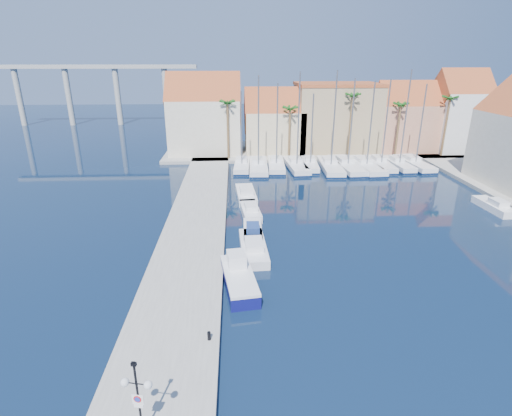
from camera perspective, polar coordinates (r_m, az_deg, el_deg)
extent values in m
plane|color=black|center=(28.28, 7.66, -14.06)|extent=(260.00, 260.00, 0.00)
cube|color=gray|center=(39.78, -8.74, -2.94)|extent=(6.00, 77.00, 0.50)
cube|color=gray|center=(74.03, 8.73, 8.13)|extent=(54.00, 16.00, 0.50)
cylinder|color=black|center=(19.27, -16.42, -24.88)|extent=(0.10, 0.10, 4.05)
cylinder|color=black|center=(18.73, -17.49, -22.73)|extent=(0.51, 0.15, 0.05)
cylinder|color=black|center=(18.55, -15.96, -23.06)|extent=(0.51, 0.15, 0.05)
sphere|color=white|center=(18.83, -18.24, -22.57)|extent=(0.36, 0.36, 0.36)
sphere|color=white|center=(18.46, -15.18, -23.22)|extent=(0.36, 0.36, 0.36)
cube|color=black|center=(17.97, -17.08, -20.54)|extent=(0.24, 0.16, 0.16)
cube|color=white|center=(19.16, -16.54, -24.78)|extent=(0.50, 0.13, 0.51)
cylinder|color=red|center=(19.11, -16.59, -24.73)|extent=(0.34, 0.08, 0.34)
cylinder|color=#1933A5|center=(19.10, -16.60, -24.75)|extent=(0.24, 0.06, 0.24)
cube|color=white|center=(19.41, -16.42, -25.52)|extent=(0.40, 0.11, 0.14)
cylinder|color=black|center=(24.68, -6.72, -17.68)|extent=(0.21, 0.21, 0.53)
cube|color=#0F1058|center=(30.14, -2.41, -10.42)|extent=(2.93, 6.45, 0.93)
cube|color=white|center=(29.85, -2.43, -9.48)|extent=(2.93, 6.45, 0.21)
cube|color=white|center=(30.65, -2.80, -7.41)|extent=(1.57, 1.83, 1.14)
cube|color=white|center=(35.13, -0.38, -5.73)|extent=(2.44, 6.83, 0.80)
cube|color=white|center=(34.22, -0.28, -5.18)|extent=(1.61, 2.42, 0.60)
cube|color=white|center=(38.18, -0.47, -3.48)|extent=(1.84, 5.44, 0.80)
cube|color=navy|center=(37.40, -0.45, -2.84)|extent=(1.25, 1.92, 0.60)
cube|color=white|center=(43.44, -0.83, -0.41)|extent=(2.34, 5.79, 0.80)
cube|color=white|center=(42.67, -0.73, 0.20)|extent=(1.45, 2.09, 0.60)
cube|color=white|center=(48.65, -1.44, 1.94)|extent=(2.57, 6.85, 0.80)
cube|color=white|center=(47.80, -1.37, 2.47)|extent=(1.65, 2.44, 0.60)
cube|color=white|center=(52.06, 30.86, 0.18)|extent=(2.09, 5.74, 0.80)
cube|color=white|center=(51.43, 31.35, 0.69)|extent=(1.36, 2.04, 0.60)
cube|color=white|center=(61.46, -2.01, 6.03)|extent=(2.67, 8.58, 1.00)
cube|color=#0D1F43|center=(61.54, -2.00, 5.74)|extent=(2.73, 8.64, 0.28)
cube|color=white|center=(62.08, -1.99, 6.94)|extent=(1.68, 2.62, 0.60)
cylinder|color=slate|center=(59.84, -2.09, 11.30)|extent=(0.20, 0.20, 10.58)
cube|color=white|center=(60.98, 0.34, 5.93)|extent=(3.03, 10.29, 1.00)
cube|color=#0D1F43|center=(61.06, 0.34, 5.64)|extent=(3.10, 10.35, 0.28)
cube|color=white|center=(61.77, 0.32, 6.88)|extent=(1.97, 3.13, 0.60)
cylinder|color=slate|center=(59.09, 0.36, 12.27)|extent=(0.20, 0.20, 12.77)
cube|color=white|center=(61.80, 2.91, 6.10)|extent=(2.91, 9.24, 1.00)
cube|color=#0D1F43|center=(61.88, 2.90, 5.81)|extent=(2.98, 9.30, 0.28)
cube|color=white|center=(62.49, 2.89, 7.02)|extent=(1.82, 2.83, 0.60)
cylinder|color=slate|center=(60.07, 3.03, 11.83)|extent=(0.20, 0.20, 11.63)
cube|color=white|center=(61.62, 5.75, 5.98)|extent=(3.11, 9.81, 1.00)
cube|color=#0D1F43|center=(61.70, 5.74, 5.69)|extent=(3.18, 9.88, 0.28)
cube|color=white|center=(62.34, 5.59, 6.92)|extent=(1.94, 3.01, 0.60)
cylinder|color=slate|center=(59.75, 6.09, 12.48)|extent=(0.20, 0.20, 13.24)
cube|color=white|center=(62.50, 7.72, 6.10)|extent=(2.80, 8.32, 1.00)
cube|color=#0D1F43|center=(62.58, 7.70, 5.82)|extent=(2.86, 8.39, 0.28)
cube|color=white|center=(63.09, 7.68, 6.99)|extent=(1.69, 2.57, 0.60)
cylinder|color=slate|center=(60.94, 8.01, 11.10)|extent=(0.20, 0.20, 10.18)
cube|color=white|center=(62.11, 10.57, 5.85)|extent=(3.36, 10.75, 1.00)
cube|color=#0D1F43|center=(62.19, 10.55, 5.56)|extent=(3.43, 10.81, 0.28)
cube|color=white|center=(62.93, 10.45, 6.80)|extent=(2.11, 3.29, 0.60)
cylinder|color=slate|center=(60.19, 11.11, 12.37)|extent=(0.20, 0.20, 13.44)
cube|color=white|center=(63.04, 12.83, 5.90)|extent=(3.70, 11.20, 1.00)
cube|color=#0D1F43|center=(63.12, 12.81, 5.62)|extent=(3.76, 11.26, 0.28)
cube|color=white|center=(63.85, 12.56, 6.85)|extent=(2.25, 3.45, 0.60)
cylinder|color=slate|center=(61.23, 13.50, 11.80)|extent=(0.20, 0.20, 12.33)
cube|color=white|center=(63.63, 15.35, 5.81)|extent=(3.48, 10.88, 1.00)
cube|color=#0D1F43|center=(63.71, 15.32, 5.53)|extent=(3.55, 10.94, 0.28)
cube|color=white|center=(64.40, 15.07, 6.75)|extent=(2.16, 3.34, 0.60)
cylinder|color=slate|center=(61.87, 16.10, 11.49)|extent=(0.20, 0.20, 11.98)
cube|color=white|center=(65.19, 17.34, 5.95)|extent=(2.55, 9.20, 1.00)
cube|color=#0D1F43|center=(65.26, 17.31, 5.68)|extent=(2.61, 9.26, 0.28)
cube|color=white|center=(65.84, 17.16, 6.83)|extent=(1.72, 2.78, 0.60)
cylinder|color=slate|center=(63.51, 18.10, 11.58)|extent=(0.20, 0.20, 12.15)
cube|color=white|center=(65.85, 19.66, 5.83)|extent=(2.50, 8.42, 1.00)
cube|color=#0D1F43|center=(65.93, 19.62, 5.56)|extent=(2.56, 8.48, 0.28)
cube|color=white|center=(66.40, 19.45, 6.68)|extent=(1.62, 2.56, 0.60)
cylinder|color=slate|center=(64.15, 20.60, 11.99)|extent=(0.20, 0.20, 13.51)
cube|color=white|center=(67.29, 21.62, 5.88)|extent=(3.23, 9.73, 1.00)
cube|color=#0D1F43|center=(67.36, 21.59, 5.61)|extent=(3.30, 9.80, 0.28)
cube|color=white|center=(67.92, 21.34, 6.74)|extent=(1.96, 3.00, 0.60)
cylinder|color=slate|center=(65.71, 22.54, 11.03)|extent=(0.20, 0.20, 11.51)
cube|color=beige|center=(70.84, -7.28, 11.56)|extent=(12.00, 9.00, 9.00)
cube|color=brown|center=(70.28, -7.45, 15.18)|extent=(12.30, 9.00, 9.00)
cube|color=#CDBA90|center=(71.15, 2.62, 10.92)|extent=(10.00, 8.00, 7.00)
cube|color=brown|center=(70.64, 2.67, 13.72)|extent=(10.30, 8.00, 8.00)
cube|color=tan|center=(73.69, 11.32, 12.47)|extent=(14.00, 10.00, 11.00)
cube|color=brown|center=(73.13, 11.65, 16.93)|extent=(14.20, 10.20, 0.50)
cube|color=tan|center=(76.77, 20.30, 10.79)|extent=(10.00, 8.00, 8.00)
cube|color=brown|center=(76.28, 20.68, 13.74)|extent=(10.30, 8.00, 8.00)
cube|color=silver|center=(79.70, 26.73, 10.94)|extent=(8.00, 8.00, 10.00)
cube|color=brown|center=(79.19, 27.33, 14.48)|extent=(8.30, 8.00, 8.00)
cylinder|color=brown|center=(65.73, -4.03, 10.97)|extent=(0.36, 0.36, 9.00)
sphere|color=#185117|center=(65.14, -4.13, 14.74)|extent=(2.60, 2.60, 2.60)
cylinder|color=brown|center=(66.40, 4.79, 10.61)|extent=(0.36, 0.36, 8.00)
sphere|color=#185117|center=(65.84, 4.89, 13.91)|extent=(2.60, 2.60, 2.60)
cylinder|color=brown|center=(68.29, 13.33, 11.27)|extent=(0.36, 0.36, 10.00)
sphere|color=#185117|center=(67.71, 13.67, 15.31)|extent=(2.60, 2.60, 2.60)
cylinder|color=brown|center=(71.03, 19.59, 10.37)|extent=(0.36, 0.36, 8.50)
sphere|color=#185117|center=(70.50, 20.00, 13.64)|extent=(2.60, 2.60, 2.60)
cylinder|color=brown|center=(74.35, 25.44, 10.39)|extent=(0.36, 0.36, 9.50)
sphere|color=#185117|center=(73.83, 26.00, 13.88)|extent=(2.60, 2.60, 2.60)
cube|color=#9E9E99|center=(109.92, -21.69, 18.26)|extent=(48.00, 2.20, 0.90)
cylinder|color=#9E9E99|center=(117.84, -30.74, 13.51)|extent=(1.40, 1.40, 14.00)
cylinder|color=#9E9E99|center=(112.94, -25.18, 14.22)|extent=(1.40, 1.40, 14.00)
cylinder|color=#9E9E99|center=(109.14, -19.14, 14.85)|extent=(1.40, 1.40, 14.00)
cylinder|color=#9E9E99|center=(106.56, -12.71, 15.34)|extent=(1.40, 1.40, 14.00)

